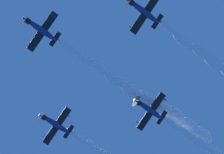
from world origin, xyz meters
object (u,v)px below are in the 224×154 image
object	(u,v)px
airplane_lead	(41,30)
airplane_slot_tail	(149,110)
airplane_right_wingman	(55,124)
airplane_left_wingman	(144,11)

from	to	relation	value
airplane_lead	airplane_slot_tail	distance (m)	27.11
airplane_slot_tail	airplane_lead	bearing A→B (deg)	-44.70
airplane_lead	airplane_right_wingman	distance (m)	20.45
airplane_right_wingman	airplane_slot_tail	world-z (taller)	airplane_right_wingman
airplane_lead	airplane_left_wingman	bearing A→B (deg)	86.97
airplane_lead	airplane_slot_tail	size ratio (longest dim) A/B	1.00
airplane_lead	airplane_right_wingman	world-z (taller)	airplane_right_wingman
airplane_right_wingman	airplane_slot_tail	xyz separation A→B (m)	(1.19, 19.94, -1.26)
airplane_left_wingman	airplane_slot_tail	xyz separation A→B (m)	(-20.31, -1.10, -0.08)
airplane_lead	airplane_slot_tail	world-z (taller)	airplane_lead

